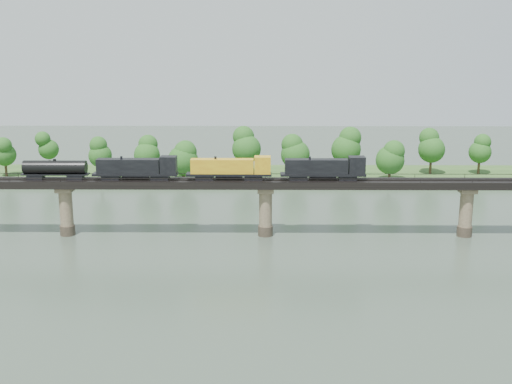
{
  "coord_description": "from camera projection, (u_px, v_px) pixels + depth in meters",
  "views": [
    {
      "loc": [
        -0.74,
        -93.81,
        38.32
      ],
      "look_at": [
        -1.9,
        30.0,
        9.0
      ],
      "focal_mm": 45.0,
      "sensor_mm": 36.0,
      "label": 1
    }
  ],
  "objects": [
    {
      "name": "far_bank",
      "position": [
        264.0,
        176.0,
        182.63
      ],
      "size": [
        300.0,
        24.0,
        1.6
      ],
      "primitive_type": "cube",
      "color": "#2F5120",
      "rests_on": "ground"
    },
    {
      "name": "bridge",
      "position": [
        266.0,
        209.0,
        128.04
      ],
      "size": [
        236.0,
        30.0,
        11.5
      ],
      "color": "#473A2D",
      "rests_on": "ground"
    },
    {
      "name": "freight_train",
      "position": [
        198.0,
        169.0,
        126.26
      ],
      "size": [
        67.89,
        2.65,
        4.67
      ],
      "color": "black",
      "rests_on": "bridge"
    },
    {
      "name": "far_treeline",
      "position": [
        235.0,
        150.0,
        176.5
      ],
      "size": [
        289.06,
        17.54,
        13.6
      ],
      "color": "#382619",
      "rests_on": "far_bank"
    },
    {
      "name": "bridge_superstructure",
      "position": [
        266.0,
        178.0,
        126.58
      ],
      "size": [
        220.0,
        4.9,
        0.75
      ],
      "color": "black",
      "rests_on": "bridge"
    },
    {
      "name": "ground",
      "position": [
        266.0,
        292.0,
        100.11
      ],
      "size": [
        400.0,
        400.0,
        0.0
      ],
      "primitive_type": "plane",
      "color": "#334235",
      "rests_on": "ground"
    }
  ]
}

